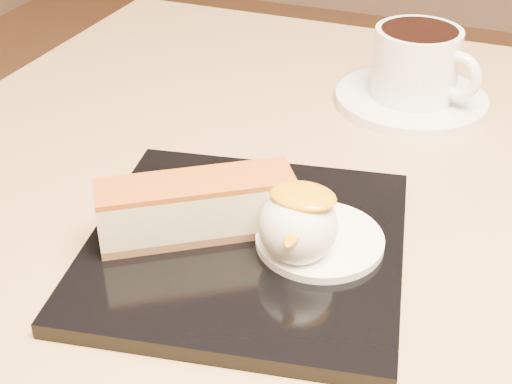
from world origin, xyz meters
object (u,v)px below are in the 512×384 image
at_px(table, 325,350).
at_px(cheesecake, 196,207).
at_px(ice_cream_scoop, 298,225).
at_px(saucer, 411,99).
at_px(coffee_cup, 418,62).
at_px(dessert_plate, 246,246).

height_order(table, cheesecake, cheesecake).
relative_size(ice_cream_scoop, saucer, 0.36).
xyz_separation_m(saucer, coffee_cup, (0.00, -0.00, 0.04)).
bearing_deg(cheesecake, ice_cream_scoop, -34.31).
xyz_separation_m(table, ice_cream_scoop, (-0.00, -0.08, 0.19)).
bearing_deg(coffee_cup, ice_cream_scoop, -74.03).
height_order(dessert_plate, cheesecake, cheesecake).
bearing_deg(saucer, dessert_plate, -102.23).
bearing_deg(ice_cream_scoop, dessert_plate, 172.87).
height_order(cheesecake, ice_cream_scoop, ice_cream_scoop).
distance_m(table, saucer, 0.26).
bearing_deg(cheesecake, dessert_plate, -26.18).
xyz_separation_m(cheesecake, coffee_cup, (0.10, 0.29, 0.01)).
bearing_deg(coffee_cup, table, -74.82).
relative_size(cheesecake, ice_cream_scoop, 2.51).
distance_m(dessert_plate, cheesecake, 0.05).
bearing_deg(dessert_plate, saucer, 77.77).
height_order(cheesecake, coffee_cup, coffee_cup).
height_order(dessert_plate, ice_cream_scoop, ice_cream_scoop).
bearing_deg(dessert_plate, coffee_cup, 77.36).
distance_m(cheesecake, ice_cream_scoop, 0.08).
distance_m(dessert_plate, ice_cream_scoop, 0.05).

